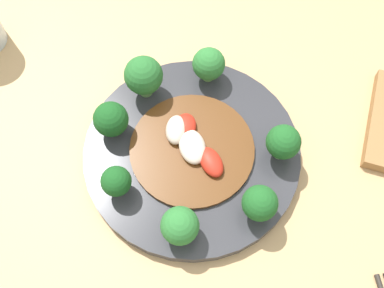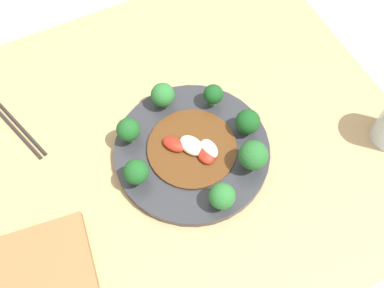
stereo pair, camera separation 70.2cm
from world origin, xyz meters
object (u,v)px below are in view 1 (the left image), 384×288
(broccoli_west, at_px, (111,120))
(broccoli_southeast, at_px, (260,203))
(broccoli_east, at_px, (283,142))
(broccoli_southwest, at_px, (116,182))
(stirfry_center, at_px, (191,146))
(broccoli_northwest, at_px, (144,76))
(plate, at_px, (192,153))
(broccoli_north, at_px, (209,64))
(broccoli_south, at_px, (180,226))

(broccoli_west, bearing_deg, broccoli_southeast, -21.26)
(broccoli_east, height_order, broccoli_southwest, broccoli_east)
(broccoli_east, relative_size, stirfry_center, 0.35)
(broccoli_southeast, xyz_separation_m, broccoli_northwest, (-0.19, 0.16, 0.01))
(plate, distance_m, broccoli_west, 0.13)
(broccoli_southeast, xyz_separation_m, stirfry_center, (-0.11, 0.08, -0.03))
(broccoli_west, distance_m, broccoli_southwest, 0.10)
(broccoli_north, distance_m, broccoli_south, 0.25)
(broccoli_north, bearing_deg, broccoli_southwest, -113.34)
(broccoli_north, height_order, broccoli_southwest, broccoli_north)
(plate, relative_size, broccoli_northwest, 4.29)
(plate, height_order, broccoli_east, broccoli_east)
(broccoli_southeast, xyz_separation_m, broccoli_west, (-0.22, 0.09, -0.00))
(broccoli_north, bearing_deg, broccoli_south, -88.84)
(broccoli_south, bearing_deg, broccoli_west, 133.29)
(broccoli_north, bearing_deg, broccoli_southeast, -63.72)
(plate, xyz_separation_m, broccoli_southeast, (0.10, -0.08, 0.05))
(broccoli_north, xyz_separation_m, broccoli_south, (0.01, -0.25, -0.00))
(broccoli_east, xyz_separation_m, broccoli_northwest, (-0.21, 0.07, 0.01))
(broccoli_west, relative_size, broccoli_southwest, 1.09)
(plate, distance_m, broccoli_southeast, 0.14)
(plate, distance_m, broccoli_northwest, 0.13)
(broccoli_northwest, distance_m, stirfry_center, 0.13)
(broccoli_south, height_order, broccoli_west, same)
(broccoli_southeast, distance_m, stirfry_center, 0.13)
(broccoli_southwest, bearing_deg, broccoli_north, 66.66)
(broccoli_north, xyz_separation_m, broccoli_west, (-0.12, -0.12, -0.00))
(broccoli_north, xyz_separation_m, broccoli_east, (0.12, -0.11, 0.00))
(broccoli_north, height_order, broccoli_south, same)
(broccoli_southwest, bearing_deg, broccoli_northwest, 89.96)
(broccoli_north, bearing_deg, plate, -90.84)
(broccoli_south, bearing_deg, broccoli_north, 91.16)
(broccoli_south, height_order, stirfry_center, broccoli_south)
(broccoli_west, xyz_separation_m, stirfry_center, (0.12, -0.01, -0.03))
(broccoli_east, xyz_separation_m, stirfry_center, (-0.13, -0.01, -0.03))
(broccoli_southwest, xyz_separation_m, stirfry_center, (0.09, 0.08, -0.03))
(broccoli_southeast, bearing_deg, broccoli_north, 116.28)
(plate, height_order, broccoli_southwest, broccoli_southwest)
(broccoli_northwest, bearing_deg, broccoli_north, 26.16)
(broccoli_south, bearing_deg, stirfry_center, 93.91)
(broccoli_east, bearing_deg, stirfry_center, -173.74)
(plate, bearing_deg, broccoli_northwest, 135.90)
(broccoli_north, bearing_deg, stirfry_center, -91.59)
(stirfry_center, bearing_deg, plate, -59.46)
(plate, height_order, stirfry_center, stirfry_center)
(broccoli_southeast, relative_size, stirfry_center, 0.34)
(broccoli_east, relative_size, broccoli_northwest, 0.86)
(plate, height_order, broccoli_northwest, broccoli_northwest)
(broccoli_southwest, bearing_deg, broccoli_south, -24.93)
(broccoli_southwest, bearing_deg, plate, 41.94)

